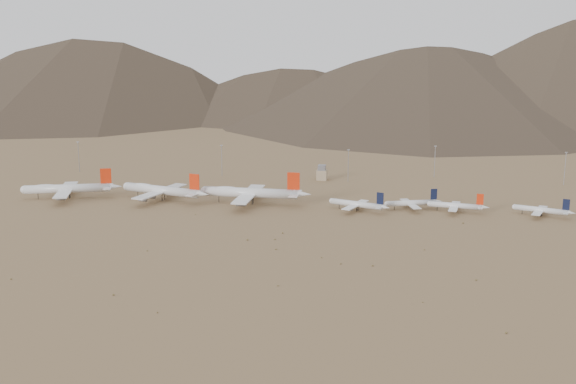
% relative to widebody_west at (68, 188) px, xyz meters
% --- Properties ---
extents(ground, '(3000.00, 3000.00, 0.00)m').
position_rel_widebody_west_xyz_m(ground, '(138.90, -26.49, -7.16)').
color(ground, '#A17B53').
rests_on(ground, ground).
extents(mountain_ridge, '(4400.00, 1000.00, 300.00)m').
position_rel_widebody_west_xyz_m(mountain_ridge, '(138.90, 873.51, 142.84)').
color(mountain_ridge, '#493D2C').
rests_on(mountain_ridge, ground).
extents(widebody_west, '(67.67, 53.73, 20.77)m').
position_rel_widebody_west_xyz_m(widebody_west, '(0.00, 0.00, 0.00)').
color(widebody_west, white).
rests_on(widebody_west, ground).
extents(widebody_centre, '(68.84, 54.44, 20.97)m').
position_rel_widebody_west_xyz_m(widebody_centre, '(67.48, 5.29, 0.07)').
color(widebody_centre, white).
rests_on(widebody_centre, ground).
extents(widebody_east, '(77.35, 59.14, 22.97)m').
position_rel_widebody_west_xyz_m(widebody_east, '(131.17, 4.76, 0.76)').
color(widebody_east, white).
rests_on(widebody_east, ground).
extents(narrowbody_a, '(41.29, 30.90, 14.28)m').
position_rel_widebody_west_xyz_m(narrowbody_a, '(204.60, -3.27, -2.53)').
color(narrowbody_a, white).
rests_on(narrowbody_a, ground).
extents(narrowbody_b, '(38.69, 28.86, 13.29)m').
position_rel_widebody_west_xyz_m(narrowbody_b, '(240.05, 8.21, -2.85)').
color(narrowbody_b, white).
rests_on(narrowbody_b, ground).
extents(narrowbody_c, '(39.87, 29.01, 13.22)m').
position_rel_widebody_west_xyz_m(narrowbody_c, '(268.49, 4.99, -2.87)').
color(narrowbody_c, white).
rests_on(narrowbody_c, ground).
extents(narrowbody_d, '(37.48, 27.99, 12.90)m').
position_rel_widebody_west_xyz_m(narrowbody_d, '(321.51, 2.66, -2.98)').
color(narrowbody_d, white).
rests_on(narrowbody_d, ground).
extents(control_tower, '(8.00, 8.00, 12.00)m').
position_rel_widebody_west_xyz_m(control_tower, '(168.90, 93.51, -1.85)').
color(control_tower, tan).
rests_on(control_tower, ground).
extents(mast_far_west, '(2.00, 0.60, 25.70)m').
position_rel_widebody_west_xyz_m(mast_far_west, '(-35.46, 92.53, 7.04)').
color(mast_far_west, gray).
rests_on(mast_far_west, ground).
extents(mast_west, '(2.00, 0.60, 25.70)m').
position_rel_widebody_west_xyz_m(mast_west, '(86.89, 95.21, 7.04)').
color(mast_west, gray).
rests_on(mast_west, ground).
extents(mast_centre, '(2.00, 0.60, 25.70)m').
position_rel_widebody_west_xyz_m(mast_centre, '(189.98, 90.32, 7.04)').
color(mast_centre, gray).
rests_on(mast_centre, ground).
extents(mast_east, '(2.00, 0.60, 25.70)m').
position_rel_widebody_west_xyz_m(mast_east, '(257.23, 119.93, 7.04)').
color(mast_east, gray).
rests_on(mast_east, ground).
extents(mast_far_east, '(2.00, 0.60, 25.70)m').
position_rel_widebody_west_xyz_m(mast_far_east, '(354.47, 105.27, 7.04)').
color(mast_far_east, gray).
rests_on(mast_far_east, ground).
extents(desert_scrub, '(357.38, 177.69, 0.92)m').
position_rel_widebody_west_xyz_m(desert_scrub, '(115.86, -112.02, -6.82)').
color(desert_scrub, brown).
rests_on(desert_scrub, ground).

